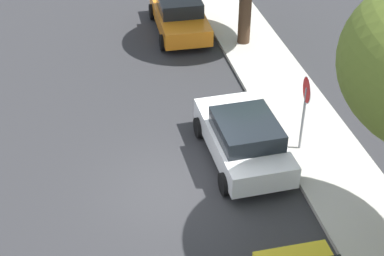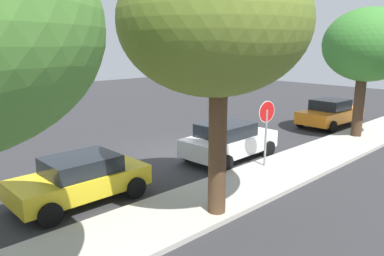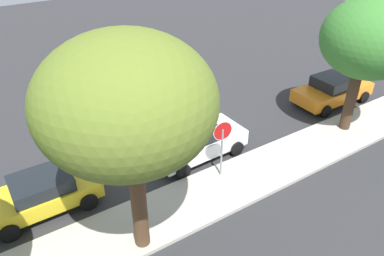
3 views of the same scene
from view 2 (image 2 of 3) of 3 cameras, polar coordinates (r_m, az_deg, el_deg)
name	(u,v)px [view 2 (image 2 of 3)]	position (r m, az deg, el deg)	size (l,w,h in m)	color
ground_plane	(174,152)	(16.11, -2.69, -3.62)	(60.00, 60.00, 0.00)	#2D2D30
sidewalk_curb	(264,178)	(13.10, 10.94, -7.44)	(32.00, 2.46, 0.14)	#B2ADA3
stop_sign	(266,123)	(13.71, 11.26, 0.80)	(0.78, 0.12, 2.55)	gray
parked_car_white	(229,140)	(15.00, 5.61, -1.88)	(4.09, 2.21, 1.49)	white
parked_car_yellow	(81,178)	(11.43, -16.61, -7.36)	(3.88, 1.98, 1.37)	yellow
parked_car_orange	(330,113)	(22.29, 20.31, 2.18)	(4.41, 2.16, 1.52)	orange
street_tree_near_corner	(368,46)	(19.63, 25.27, 11.30)	(4.14, 4.14, 6.19)	#422D1E
street_tree_mid_block	(214,23)	(9.47, 3.37, 15.69)	(4.74, 4.74, 6.90)	#513823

